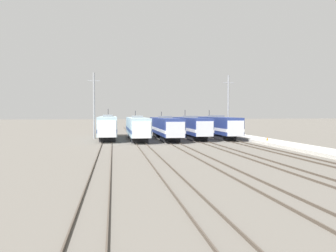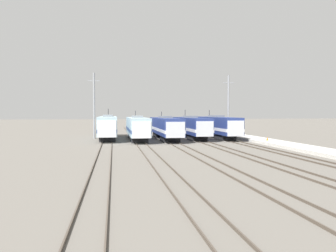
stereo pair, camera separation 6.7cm
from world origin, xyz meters
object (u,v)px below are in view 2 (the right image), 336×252
(locomotive_far_left, at_px, (108,127))
(locomotive_center_right, at_px, (191,127))
(locomotive_center_left, at_px, (137,127))
(catenary_tower_right, at_px, (228,105))
(traffic_cone, at_px, (267,139))
(locomotive_center, at_px, (165,127))
(catenary_tower_left, at_px, (94,105))
(locomotive_far_right, at_px, (217,126))

(locomotive_far_left, height_order, locomotive_center_right, locomotive_far_left)
(locomotive_center_left, bearing_deg, locomotive_far_left, 150.42)
(locomotive_center_right, xyz_separation_m, catenary_tower_right, (7.82, 1.77, 3.96))
(catenary_tower_right, relative_size, traffic_cone, 21.76)
(locomotive_far_left, bearing_deg, locomotive_center, -12.31)
(locomotive_center_left, distance_m, catenary_tower_left, 9.39)
(locomotive_far_left, bearing_deg, traffic_cone, -26.50)
(traffic_cone, bearing_deg, locomotive_center_left, 154.33)
(catenary_tower_left, bearing_deg, locomotive_center_right, -5.81)
(locomotive_center_left, height_order, traffic_cone, locomotive_center_left)
(locomotive_far_right, bearing_deg, locomotive_center, -169.46)
(locomotive_far_right, height_order, traffic_cone, locomotive_far_right)
(locomotive_center_right, bearing_deg, locomotive_far_right, 0.61)
(locomotive_center_right, bearing_deg, locomotive_center, -160.13)
(locomotive_far_right, bearing_deg, catenary_tower_left, 175.61)
(locomotive_center, xyz_separation_m, traffic_cone, (14.20, -9.87, -1.43))
(locomotive_center_right, relative_size, traffic_cone, 36.59)
(locomotive_center, bearing_deg, catenary_tower_left, 163.94)
(locomotive_center_right, relative_size, catenary_tower_right, 1.68)
(locomotive_center, xyz_separation_m, catenary_tower_right, (12.80, 3.57, 3.98))
(locomotive_far_left, relative_size, locomotive_far_right, 0.96)
(catenary_tower_left, bearing_deg, locomotive_center, -16.06)
(locomotive_far_left, distance_m, traffic_cone, 27.04)
(locomotive_far_left, height_order, traffic_cone, locomotive_far_left)
(locomotive_center, distance_m, catenary_tower_right, 13.87)
(catenary_tower_left, xyz_separation_m, traffic_cone, (26.59, -13.44, -5.40))
(locomotive_center, relative_size, locomotive_far_right, 0.99)
(catenary_tower_left, relative_size, traffic_cone, 21.76)
(locomotive_far_left, xyz_separation_m, locomotive_center_right, (14.94, -0.37, -0.09))
(traffic_cone, bearing_deg, locomotive_far_right, 109.89)
(locomotive_center_right, height_order, catenary_tower_left, catenary_tower_left)
(locomotive_center_right, height_order, traffic_cone, locomotive_center_right)
(locomotive_far_left, distance_m, locomotive_far_right, 19.92)
(locomotive_far_right, relative_size, catenary_tower_left, 1.70)
(catenary_tower_left, bearing_deg, traffic_cone, -26.81)
(locomotive_far_left, xyz_separation_m, locomotive_center, (9.96, -2.17, -0.11))
(catenary_tower_left, xyz_separation_m, catenary_tower_right, (25.19, 0.00, 0.00))
(locomotive_center, height_order, catenary_tower_right, catenary_tower_right)
(locomotive_far_right, relative_size, traffic_cone, 37.07)
(locomotive_center_right, xyz_separation_m, traffic_cone, (9.22, -11.67, -1.45))
(locomotive_far_left, relative_size, catenary_tower_left, 1.63)
(catenary_tower_left, bearing_deg, locomotive_far_right, -4.39)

